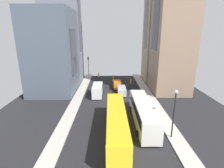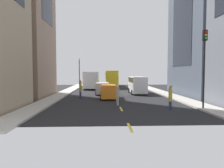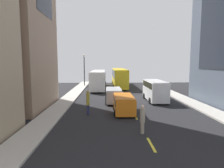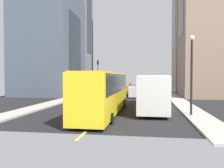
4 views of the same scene
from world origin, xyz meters
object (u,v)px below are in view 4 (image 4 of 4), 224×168
object	(u,v)px
delivery_van_white	(101,88)
pedestrian_crossing_near	(130,88)
streetcar_yellow	(105,89)
car_silver_0	(135,91)
pedestrian_walking_far	(111,87)
pedestrian_waiting_curb	(152,88)
traffic_light_near_corner	(98,70)
car_orange_1	(132,89)
city_bus_white	(152,89)

from	to	relation	value
delivery_van_white	pedestrian_crossing_near	size ratio (longest dim) A/B	2.74
streetcar_yellow	car_silver_0	distance (m)	16.34
pedestrian_crossing_near	delivery_van_white	bearing A→B (deg)	-55.99
pedestrian_walking_far	pedestrian_waiting_curb	size ratio (longest dim) A/B	0.91
traffic_light_near_corner	car_orange_1	bearing A→B (deg)	134.78
traffic_light_near_corner	pedestrian_crossing_near	bearing A→B (deg)	161.18
pedestrian_crossing_near	pedestrian_walking_far	bearing A→B (deg)	-157.34
city_bus_white	car_orange_1	bearing A→B (deg)	-79.96
city_bus_white	pedestrian_walking_far	world-z (taller)	city_bus_white
pedestrian_walking_far	traffic_light_near_corner	distance (m)	4.58
pedestrian_crossing_near	streetcar_yellow	bearing A→B (deg)	-37.95
city_bus_white	traffic_light_near_corner	size ratio (longest dim) A/B	1.86
city_bus_white	delivery_van_white	distance (m)	14.10
streetcar_yellow	car_orange_1	bearing A→B (deg)	-92.82
car_silver_0	car_orange_1	size ratio (longest dim) A/B	0.95
car_silver_0	car_orange_1	distance (m)	4.83
car_orange_1	traffic_light_near_corner	world-z (taller)	traffic_light_near_corner
city_bus_white	car_orange_1	distance (m)	17.76
pedestrian_walking_far	traffic_light_near_corner	xyz separation A→B (m)	(2.88, 0.04, 3.56)
car_orange_1	traffic_light_near_corner	distance (m)	11.86
streetcar_yellow	pedestrian_waiting_curb	distance (m)	21.94
streetcar_yellow	delivery_van_white	distance (m)	15.77
car_orange_1	city_bus_white	bearing A→B (deg)	100.04
pedestrian_crossing_near	traffic_light_near_corner	xyz separation A→B (m)	(7.19, -2.45, 3.64)
car_silver_0	pedestrian_crossing_near	xyz separation A→B (m)	(1.52, -10.31, 0.05)
car_orange_1	delivery_van_white	bearing A→B (deg)	51.15
car_orange_1	pedestrian_walking_far	distance (m)	9.49
streetcar_yellow	car_silver_0	xyz separation A→B (m)	(-1.81, -16.20, -1.12)
delivery_van_white	pedestrian_waiting_curb	distance (m)	9.99
city_bus_white	pedestrian_waiting_curb	bearing A→B (deg)	-90.99
car_orange_1	pedestrian_crossing_near	bearing A→B (deg)	-82.38
streetcar_yellow	car_silver_0	size ratio (longest dim) A/B	3.47
pedestrian_walking_far	pedestrian_crossing_near	size ratio (longest dim) A/B	1.06
car_orange_1	pedestrian_walking_far	size ratio (longest dim) A/B	2.01
car_orange_1	pedestrian_crossing_near	world-z (taller)	pedestrian_crossing_near
pedestrian_walking_far	pedestrian_crossing_near	xyz separation A→B (m)	(-4.31, 2.49, -0.08)
delivery_van_white	car_silver_0	size ratio (longest dim) A/B	1.35
city_bus_white	pedestrian_crossing_near	xyz separation A→B (m)	(3.83, -23.00, -0.95)
delivery_van_white	pedestrian_waiting_curb	bearing A→B (deg)	-142.35
car_silver_0	car_orange_1	world-z (taller)	car_silver_0
delivery_van_white	pedestrian_walking_far	xyz separation A→B (m)	(0.55, -13.62, -0.38)
pedestrian_waiting_curb	traffic_light_near_corner	bearing A→B (deg)	-99.81
car_silver_0	traffic_light_near_corner	xyz separation A→B (m)	(8.71, -12.76, 3.69)
delivery_van_white	pedestrian_crossing_near	bearing A→B (deg)	-108.67
city_bus_white	pedestrian_walking_far	size ratio (longest dim) A/B	5.82
pedestrian_waiting_curb	car_orange_1	bearing A→B (deg)	-57.87
pedestrian_crossing_near	pedestrian_waiting_curb	bearing A→B (deg)	2.12
streetcar_yellow	city_bus_white	bearing A→B (deg)	-139.65
car_silver_0	car_orange_1	xyz separation A→B (m)	(0.78, -4.77, -0.03)
city_bus_white	pedestrian_waiting_curb	world-z (taller)	city_bus_white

